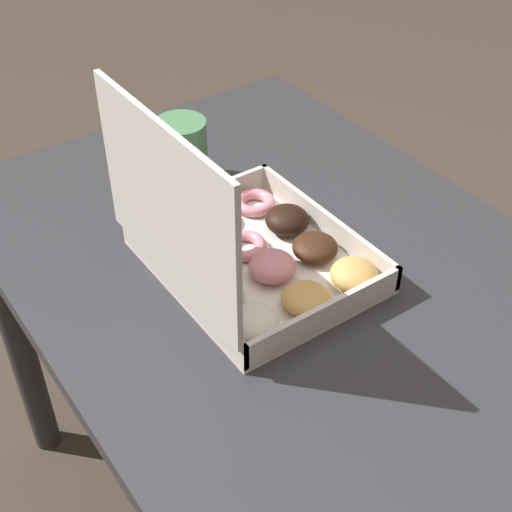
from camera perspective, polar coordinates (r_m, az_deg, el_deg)
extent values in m
cube|color=#2D2D33|center=(1.04, 2.94, -1.70)|extent=(1.06, 0.72, 0.03)
cylinder|color=#2D2D33|center=(1.70, 1.05, 2.11)|extent=(0.06, 0.06, 0.67)
cylinder|color=#2D2D33|center=(1.51, -18.53, -6.24)|extent=(0.06, 0.06, 0.67)
cube|color=silver|center=(1.03, 0.00, -0.72)|extent=(0.32, 0.26, 0.01)
cube|color=beige|center=(1.08, 5.51, 2.70)|extent=(0.32, 0.01, 0.04)
cube|color=beige|center=(0.97, -6.14, -2.46)|extent=(0.32, 0.01, 0.04)
cube|color=beige|center=(0.92, 5.58, -4.75)|extent=(0.01, 0.26, 0.04)
cube|color=beige|center=(1.12, -4.60, 4.39)|extent=(0.01, 0.26, 0.04)
cube|color=beige|center=(0.88, -7.20, 4.01)|extent=(0.32, 0.01, 0.23)
ellipsoid|color=tan|center=(0.99, 7.86, -1.48)|extent=(0.07, 0.07, 0.04)
ellipsoid|color=#381E11|center=(1.03, 4.90, 0.56)|extent=(0.07, 0.07, 0.03)
ellipsoid|color=black|center=(1.08, 2.51, 2.92)|extent=(0.07, 0.07, 0.04)
torus|color=pink|center=(1.13, -0.12, 4.27)|extent=(0.07, 0.07, 0.02)
ellipsoid|color=tan|center=(0.95, 4.02, -3.41)|extent=(0.07, 0.07, 0.03)
ellipsoid|color=pink|center=(0.99, 1.35, -0.87)|extent=(0.07, 0.07, 0.04)
torus|color=pink|center=(1.05, -0.98, 0.82)|extent=(0.07, 0.07, 0.02)
torus|color=black|center=(1.10, -3.33, 3.04)|extent=(0.07, 0.07, 0.02)
ellipsoid|color=white|center=(0.91, -0.24, -5.42)|extent=(0.07, 0.07, 0.04)
torus|color=white|center=(0.97, -2.85, -3.12)|extent=(0.07, 0.07, 0.02)
ellipsoid|color=tan|center=(1.01, -4.92, -0.23)|extent=(0.07, 0.07, 0.04)
torus|color=#381E11|center=(1.07, -7.27, 1.43)|extent=(0.07, 0.07, 0.02)
cylinder|color=#4C8456|center=(1.19, -5.95, 8.32)|extent=(0.09, 0.09, 0.11)
cylinder|color=black|center=(1.17, -6.11, 10.45)|extent=(0.07, 0.07, 0.01)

